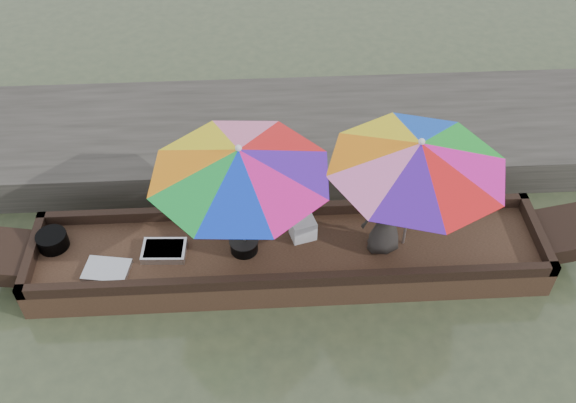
{
  "coord_description": "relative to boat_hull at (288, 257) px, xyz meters",
  "views": [
    {
      "loc": [
        -0.28,
        -4.96,
        5.95
      ],
      "look_at": [
        0.0,
        0.1,
        1.0
      ],
      "focal_mm": 40.0,
      "sensor_mm": 36.0,
      "label": 1
    }
  ],
  "objects": [
    {
      "name": "water",
      "position": [
        0.0,
        0.0,
        -0.17
      ],
      "size": [
        80.0,
        80.0,
        0.0
      ],
      "primitive_type": "plane",
      "color": "#3A432C",
      "rests_on": "ground"
    },
    {
      "name": "dock",
      "position": [
        0.0,
        2.2,
        0.08
      ],
      "size": [
        22.0,
        2.2,
        0.5
      ],
      "primitive_type": "cube",
      "color": "#2D2B26",
      "rests_on": "ground"
    },
    {
      "name": "boat_hull",
      "position": [
        0.0,
        0.0,
        0.0
      ],
      "size": [
        5.96,
        1.2,
        0.35
      ],
      "primitive_type": "cube",
      "color": "black",
      "rests_on": "water"
    },
    {
      "name": "cooking_pot",
      "position": [
        -2.73,
        0.17,
        0.27
      ],
      "size": [
        0.35,
        0.35,
        0.19
      ],
      "primitive_type": "cylinder",
      "color": "black",
      "rests_on": "boat_hull"
    },
    {
      "name": "tray_crayfish",
      "position": [
        -1.43,
        -0.01,
        0.22
      ],
      "size": [
        0.51,
        0.37,
        0.09
      ],
      "primitive_type": "cube",
      "rotation": [
        0.0,
        0.0,
        -0.05
      ],
      "color": "silver",
      "rests_on": "boat_hull"
    },
    {
      "name": "tray_scallop",
      "position": [
        -2.05,
        -0.25,
        0.21
      ],
      "size": [
        0.55,
        0.42,
        0.06
      ],
      "primitive_type": "cube",
      "rotation": [
        0.0,
        0.0,
        -0.17
      ],
      "color": "silver",
      "rests_on": "boat_hull"
    },
    {
      "name": "charcoal_grill",
      "position": [
        -0.51,
        -0.01,
        0.25
      ],
      "size": [
        0.32,
        0.32,
        0.15
      ],
      "primitive_type": "cylinder",
      "color": "black",
      "rests_on": "boat_hull"
    },
    {
      "name": "supply_bag",
      "position": [
        0.18,
        0.17,
        0.3
      ],
      "size": [
        0.33,
        0.29,
        0.26
      ],
      "primitive_type": "cube",
      "rotation": [
        0.0,
        0.0,
        0.27
      ],
      "color": "silver",
      "rests_on": "boat_hull"
    },
    {
      "name": "vendor",
      "position": [
        1.08,
        -0.06,
        0.7
      ],
      "size": [
        0.56,
        0.42,
        1.04
      ],
      "primitive_type": "imported",
      "rotation": [
        0.0,
        0.0,
        3.32
      ],
      "color": "#272320",
      "rests_on": "boat_hull"
    },
    {
      "name": "umbrella_bow",
      "position": [
        -0.5,
        0.0,
        0.95
      ],
      "size": [
        2.49,
        2.49,
        1.55
      ],
      "primitive_type": null,
      "rotation": [
        0.0,
        0.0,
        0.33
      ],
      "color": "red",
      "rests_on": "boat_hull"
    },
    {
      "name": "umbrella_stern",
      "position": [
        1.34,
        0.0,
        0.95
      ],
      "size": [
        2.11,
        2.11,
        1.55
      ],
      "primitive_type": null,
      "rotation": [
        0.0,
        0.0,
        0.09
      ],
      "color": "green",
      "rests_on": "boat_hull"
    }
  ]
}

